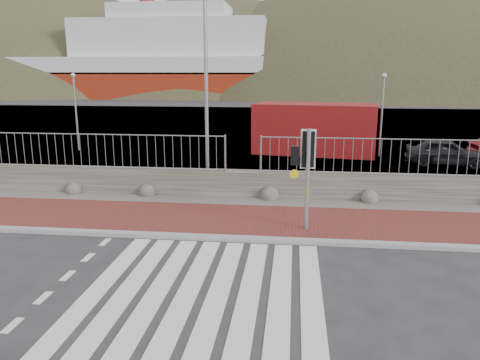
# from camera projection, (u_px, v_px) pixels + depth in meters

# --- Properties ---
(ground) EXTENTS (220.00, 220.00, 0.00)m
(ground) POSITION_uv_depth(u_px,v_px,m) (202.00, 294.00, 9.07)
(ground) COLOR #28282B
(ground) RESTS_ON ground
(sidewalk_far) EXTENTS (40.00, 3.00, 0.08)m
(sidewalk_far) POSITION_uv_depth(u_px,v_px,m) (233.00, 221.00, 13.41)
(sidewalk_far) COLOR maroon
(sidewalk_far) RESTS_ON ground
(kerb_far) EXTENTS (40.00, 0.25, 0.12)m
(kerb_far) POSITION_uv_depth(u_px,v_px,m) (225.00, 238.00, 11.96)
(kerb_far) COLOR gray
(kerb_far) RESTS_ON ground
(zebra_crossing) EXTENTS (4.62, 5.60, 0.01)m
(zebra_crossing) POSITION_uv_depth(u_px,v_px,m) (202.00, 294.00, 9.07)
(zebra_crossing) COLOR silver
(zebra_crossing) RESTS_ON ground
(gravel_strip) EXTENTS (40.00, 1.50, 0.06)m
(gravel_strip) POSITION_uv_depth(u_px,v_px,m) (241.00, 202.00, 15.35)
(gravel_strip) COLOR #59544C
(gravel_strip) RESTS_ON ground
(stone_wall) EXTENTS (40.00, 0.60, 0.90)m
(stone_wall) POSITION_uv_depth(u_px,v_px,m) (243.00, 184.00, 16.03)
(stone_wall) COLOR #4B463E
(stone_wall) RESTS_ON ground
(railing) EXTENTS (18.07, 0.07, 1.22)m
(railing) POSITION_uv_depth(u_px,v_px,m) (243.00, 145.00, 15.57)
(railing) COLOR gray
(railing) RESTS_ON stone_wall
(quay) EXTENTS (120.00, 40.00, 0.50)m
(quay) POSITION_uv_depth(u_px,v_px,m) (272.00, 127.00, 36.05)
(quay) COLOR #4C4C4F
(quay) RESTS_ON ground
(water) EXTENTS (220.00, 50.00, 0.05)m
(water) POSITION_uv_depth(u_px,v_px,m) (284.00, 100.00, 69.90)
(water) COLOR #3F4C54
(water) RESTS_ON ground
(ferry) EXTENTS (50.00, 16.00, 20.00)m
(ferry) POSITION_uv_depth(u_px,v_px,m) (134.00, 64.00, 76.30)
(ferry) COLOR maroon
(ferry) RESTS_ON ground
(hills_backdrop) EXTENTS (254.00, 90.00, 100.00)m
(hills_backdrop) POSITION_uv_depth(u_px,v_px,m) (316.00, 203.00, 98.57)
(hills_backdrop) COLOR #2F311D
(hills_backdrop) RESTS_ON ground
(traffic_signal_far) EXTENTS (0.66, 0.26, 2.78)m
(traffic_signal_far) POSITION_uv_depth(u_px,v_px,m) (307.00, 158.00, 12.16)
(traffic_signal_far) COLOR gray
(traffic_signal_far) RESTS_ON ground
(streetlight) EXTENTS (1.52, 0.60, 7.35)m
(streetlight) POSITION_uv_depth(u_px,v_px,m) (209.00, 74.00, 16.07)
(streetlight) COLOR gray
(streetlight) RESTS_ON ground
(shipping_container) EXTENTS (6.53, 3.55, 2.58)m
(shipping_container) POSITION_uv_depth(u_px,v_px,m) (315.00, 129.00, 24.34)
(shipping_container) COLOR maroon
(shipping_container) RESTS_ON ground
(car_a) EXTENTS (3.74, 2.05, 1.21)m
(car_a) POSITION_uv_depth(u_px,v_px,m) (446.00, 152.00, 21.39)
(car_a) COLOR black
(car_a) RESTS_ON ground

